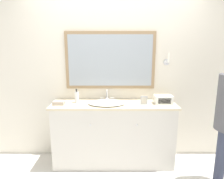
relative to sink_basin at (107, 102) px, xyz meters
The scene contains 8 objects.
ground_plane 0.97m from the sink_basin, 68.67° to the right, with size 14.00×14.00×0.00m, color silver.
wall_back 0.47m from the sink_basin, 72.19° to the left, with size 8.00×0.18×2.55m.
vanity_counter 0.48m from the sink_basin, 10.98° to the left, with size 1.74×0.51×0.91m.
sink_basin is the anchor object (origin of this frame).
soap_bottle 0.44m from the sink_basin, behind, with size 0.06×0.06×0.20m.
appliance_box 0.79m from the sink_basin, ahead, with size 0.24×0.16×0.11m.
picture_frame 0.52m from the sink_basin, ahead, with size 0.09×0.01×0.12m.
hand_towel_near_sink 0.66m from the sink_basin, behind, with size 0.15×0.12×0.05m.
Camera 1 is at (-0.02, -2.44, 1.68)m, focal length 32.00 mm.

